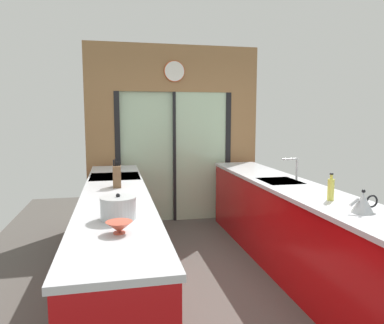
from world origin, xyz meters
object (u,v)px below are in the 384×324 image
at_px(oven_range, 116,214).
at_px(kettle, 363,203).
at_px(soap_bottle_far, 331,189).
at_px(mixing_bowl, 119,227).
at_px(stock_pot, 118,208).
at_px(knife_block, 117,176).

distance_m(oven_range, kettle, 2.80).
distance_m(oven_range, soap_bottle_far, 2.52).
bearing_deg(oven_range, mixing_bowl, -89.52).
xyz_separation_m(oven_range, mixing_bowl, (0.02, -2.19, 0.50)).
height_order(mixing_bowl, stock_pot, stock_pot).
bearing_deg(stock_pot, oven_range, 90.57).
distance_m(mixing_bowl, soap_bottle_far, 1.86).
bearing_deg(knife_block, mixing_bowl, -90.00).
bearing_deg(stock_pot, mixing_bowl, -90.00).
relative_size(oven_range, kettle, 3.86).
xyz_separation_m(stock_pot, kettle, (1.78, -0.21, -0.00)).
height_order(oven_range, soap_bottle_far, soap_bottle_far).
relative_size(stock_pot, soap_bottle_far, 1.07).
xyz_separation_m(oven_range, knife_block, (0.02, -0.69, 0.58)).
bearing_deg(kettle, soap_bottle_far, 90.24).
relative_size(oven_range, soap_bottle_far, 3.91).
distance_m(oven_range, mixing_bowl, 2.25).
distance_m(oven_range, stock_pot, 1.94).
bearing_deg(soap_bottle_far, mixing_bowl, -163.67).
bearing_deg(mixing_bowl, soap_bottle_far, 16.33).
bearing_deg(stock_pot, knife_block, 90.00).
bearing_deg(knife_block, soap_bottle_far, -28.75).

